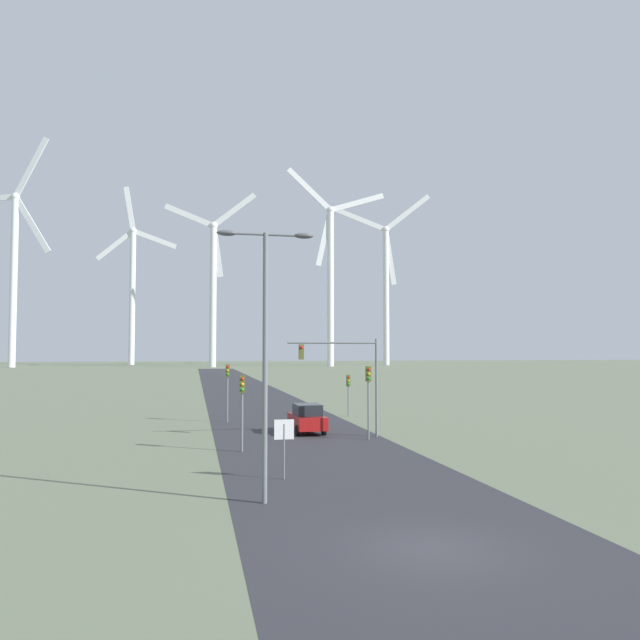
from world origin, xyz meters
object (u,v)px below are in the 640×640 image
Objects in this scene: traffic_light_mast_overhead at (345,366)px; wind_turbine_far_left at (14,263)px; streetlamp at (265,330)px; wind_turbine_left at (132,284)px; traffic_light_post_near_right at (368,386)px; wind_turbine_center at (213,281)px; wind_turbine_far_right at (386,282)px; traffic_light_post_mid_right at (348,386)px; traffic_light_post_mid_left at (228,380)px; wind_turbine_right at (330,271)px; stop_sign_near at (284,437)px; traffic_light_post_near_left at (242,396)px; car_approaching at (307,418)px.

traffic_light_mast_overhead is 188.65m from wind_turbine_far_left.
streetlamp is 221.95m from wind_turbine_left.
traffic_light_post_near_right is 169.08m from wind_turbine_center.
wind_turbine_far_left is 1.15× the size of wind_turbine_far_right.
traffic_light_mast_overhead is (-3.13, -11.73, 1.91)m from traffic_light_post_mid_right.
traffic_light_post_near_right is (7.66, 13.98, -2.80)m from streetlamp.
traffic_light_mast_overhead is (6.50, -9.55, 1.23)m from traffic_light_post_mid_left.
wind_turbine_far_right is (57.37, 171.79, 28.40)m from traffic_light_post_mid_right.
wind_turbine_center is at bearing 88.76° from traffic_light_post_mid_left.
traffic_light_mast_overhead is 173.30m from wind_turbine_right.
wind_turbine_center reaches higher than traffic_light_post_near_right.
wind_turbine_center is (61.96, -8.60, -5.23)m from wind_turbine_far_left.
traffic_light_post_mid_left is 198.05m from wind_turbine_left.
traffic_light_post_mid_left is at bearing -91.24° from wind_turbine_center.
wind_turbine_center is at bearing -7.90° from wind_turbine_far_left.
traffic_light_post_mid_left is (-1.19, 20.84, 1.40)m from stop_sign_near.
wind_turbine_far_right is (59.36, 184.60, 27.67)m from traffic_light_post_near_right.
traffic_light_post_mid_right is 0.05× the size of wind_turbine_left.
traffic_light_post_near_left is 0.06× the size of wind_turbine_left.
wind_turbine_far_left reaches higher than wind_turbine_left.
traffic_light_mast_overhead is at bearing -108.25° from wind_turbine_far_right.
wind_turbine_center reaches higher than car_approaching.
wind_turbine_right is at bearing -4.22° from wind_turbine_far_left.
wind_turbine_center reaches higher than streetlamp.
streetlamp is 1.58× the size of traffic_light_mast_overhead.
stop_sign_near is 179.34m from wind_turbine_center.
traffic_light_post_mid_right is at bearing -108.47° from wind_turbine_far_right.
traffic_light_mast_overhead is 0.10× the size of wind_turbine_center.
traffic_light_mast_overhead is at bearing -104.96° from traffic_light_post_mid_right.
traffic_light_post_mid_right reaches higher than stop_sign_near.
wind_turbine_left is at bearing 96.99° from stop_sign_near.
traffic_light_post_near_right is 0.06× the size of wind_turbine_far_left.
traffic_light_post_near_right is 195.88m from wind_turbine_far_right.
traffic_light_post_near_left is at bearing -103.88° from wind_turbine_right.
wind_turbine_right is (100.94, -7.45, -1.02)m from wind_turbine_far_left.
wind_turbine_far_left is (-58.57, 165.18, 29.91)m from traffic_light_post_mid_left.
wind_turbine_left is (-25.19, 219.19, 24.18)m from streetlamp.
wind_turbine_far_right is at bearing 71.75° from traffic_light_mast_overhead.
stop_sign_near is at bearing -81.04° from traffic_light_post_near_left.
wind_turbine_far_right reaches higher than traffic_light_post_near_right.
streetlamp reaches higher than traffic_light_post_mid_right.
traffic_light_post_near_left is 8.27m from car_approaching.
wind_turbine_left is at bearing 98.42° from car_approaching.
streetlamp reaches higher than traffic_light_mast_overhead.
traffic_light_mast_overhead is (6.46, 4.02, 1.43)m from traffic_light_post_near_left.
wind_turbine_left reaches higher than traffic_light_post_mid_right.
wind_turbine_far_left is at bearing 109.52° from traffic_light_post_mid_left.
wind_turbine_center is at bearing 91.07° from traffic_light_mast_overhead.
traffic_light_post_mid_right is at bearing 61.41° from car_approaching.
wind_turbine_right is at bearing 78.11° from traffic_light_post_mid_right.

